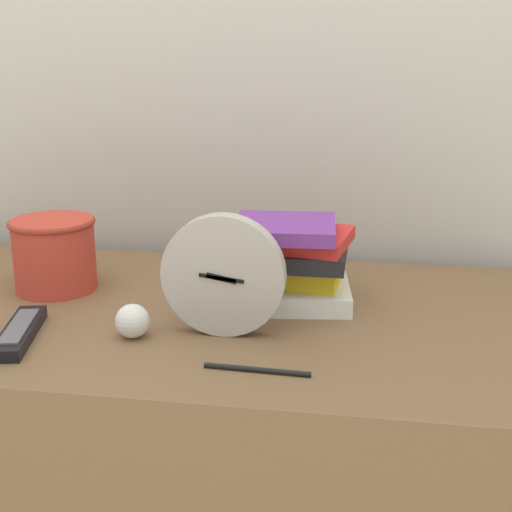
{
  "coord_description": "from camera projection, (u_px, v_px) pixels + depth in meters",
  "views": [
    {
      "loc": [
        0.33,
        -0.82,
        1.17
      ],
      "look_at": [
        0.15,
        0.32,
        0.83
      ],
      "focal_mm": 50.0,
      "sensor_mm": 36.0,
      "label": 1
    }
  ],
  "objects": [
    {
      "name": "desk",
      "position": [
        183.0,
        481.0,
        1.38
      ],
      "size": [
        1.37,
        0.67,
        0.72
      ],
      "color": "brown",
      "rests_on": "ground_plane"
    },
    {
      "name": "book_stack",
      "position": [
        288.0,
        260.0,
        1.29
      ],
      "size": [
        0.25,
        0.21,
        0.16
      ],
      "color": "white",
      "rests_on": "desk"
    },
    {
      "name": "basket",
      "position": [
        54.0,
        252.0,
        1.35
      ],
      "size": [
        0.16,
        0.16,
        0.14
      ],
      "color": "#C63D2D",
      "rests_on": "desk"
    },
    {
      "name": "crumpled_paper_ball",
      "position": [
        132.0,
        321.0,
        1.14
      ],
      "size": [
        0.06,
        0.06,
        0.06
      ],
      "color": "white",
      "rests_on": "desk"
    },
    {
      "name": "wall_back",
      "position": [
        221.0,
        28.0,
        1.52
      ],
      "size": [
        6.0,
        0.04,
        2.4
      ],
      "color": "beige",
      "rests_on": "ground_plane"
    },
    {
      "name": "pen",
      "position": [
        257.0,
        370.0,
        1.03
      ],
      "size": [
        0.16,
        0.01,
        0.01
      ],
      "color": "black",
      "rests_on": "desk"
    },
    {
      "name": "desk_clock",
      "position": [
        223.0,
        276.0,
        1.13
      ],
      "size": [
        0.2,
        0.03,
        0.2
      ],
      "color": "#B7B2A8",
      "rests_on": "desk"
    },
    {
      "name": "tv_remote",
      "position": [
        20.0,
        332.0,
        1.14
      ],
      "size": [
        0.09,
        0.2,
        0.02
      ],
      "color": "black",
      "rests_on": "desk"
    }
  ]
}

